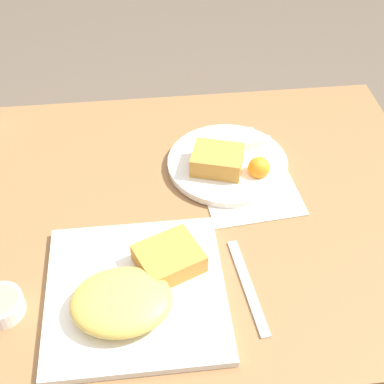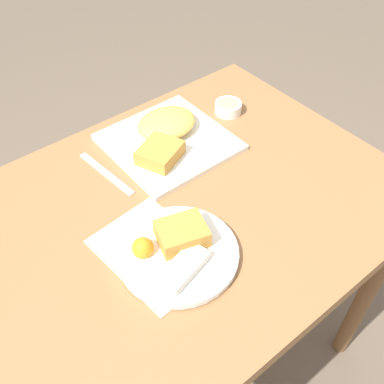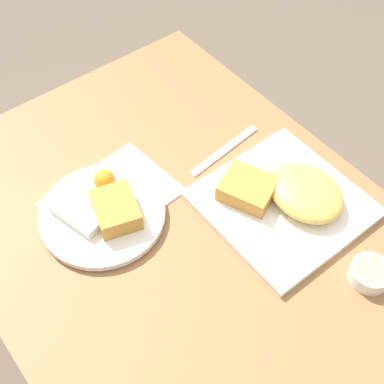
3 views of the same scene
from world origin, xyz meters
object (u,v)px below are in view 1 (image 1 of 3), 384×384
plate_oval_far (228,161)px  sauce_ramekin (0,305)px  butter_knife (248,286)px  plate_square_near (135,291)px

plate_oval_far → sauce_ramekin: size_ratio=3.32×
plate_oval_far → sauce_ramekin: 0.51m
butter_knife → plate_square_near: bearing=84.8°
plate_square_near → plate_oval_far: size_ratio=1.18×
plate_square_near → plate_oval_far: plate_square_near is taller
sauce_ramekin → butter_knife: sauce_ramekin is taller
plate_oval_far → butter_knife: 0.30m
plate_oval_far → sauce_ramekin: bearing=-143.7°
plate_square_near → plate_oval_far: (0.20, 0.30, -0.00)m
plate_oval_far → plate_square_near: bearing=-123.3°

